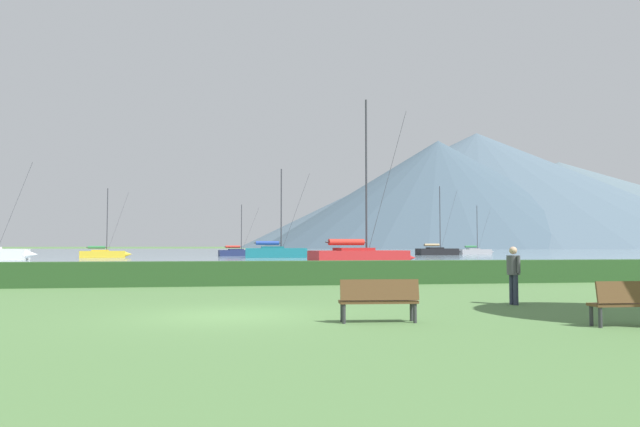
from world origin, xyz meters
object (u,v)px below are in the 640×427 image
object	(u,v)px
sailboat_slip_0	(360,256)
sailboat_slip_3	(103,254)
person_seated_viewer	(513,270)
sailboat_slip_5	(438,251)
sailboat_slip_9	(475,251)
sailboat_slip_7	(277,252)
park_bench_under_tree	(628,301)
sailboat_slip_6	(239,252)
park_bench_near_path	(379,298)

from	to	relation	value
sailboat_slip_0	sailboat_slip_3	size ratio (longest dim) A/B	1.48
person_seated_viewer	sailboat_slip_0	bearing A→B (deg)	74.79
sailboat_slip_5	sailboat_slip_9	size ratio (longest dim) A/B	1.32
sailboat_slip_3	person_seated_viewer	bearing A→B (deg)	-77.47
sailboat_slip_3	sailboat_slip_5	world-z (taller)	sailboat_slip_5
sailboat_slip_5	person_seated_viewer	bearing A→B (deg)	-115.51
sailboat_slip_7	park_bench_under_tree	size ratio (longest dim) A/B	7.62
sailboat_slip_3	sailboat_slip_7	xyz separation A→B (m)	(22.44, -3.40, 0.22)
park_bench_under_tree	person_seated_viewer	distance (m)	4.72
sailboat_slip_6	park_bench_under_tree	xyz separation A→B (m)	(6.01, -81.19, -0.02)
sailboat_slip_0	sailboat_slip_3	distance (m)	44.23
sailboat_slip_6	person_seated_viewer	world-z (taller)	sailboat_slip_6
sailboat_slip_5	sailboat_slip_6	xyz separation A→B (m)	(-32.68, -3.58, -0.12)
sailboat_slip_9	park_bench_under_tree	world-z (taller)	sailboat_slip_9
sailboat_slip_6	sailboat_slip_7	size ratio (longest dim) A/B	0.66
park_bench_near_path	sailboat_slip_9	bearing A→B (deg)	70.10
sailboat_slip_0	sailboat_slip_5	bearing A→B (deg)	51.87
sailboat_slip_0	person_seated_viewer	size ratio (longest dim) A/B	8.19
sailboat_slip_5	park_bench_near_path	world-z (taller)	sailboat_slip_5
sailboat_slip_9	park_bench_near_path	world-z (taller)	sailboat_slip_9
sailboat_slip_7	sailboat_slip_9	bearing A→B (deg)	32.78
sailboat_slip_0	sailboat_slip_3	xyz separation A→B (m)	(-26.34, 35.53, -0.23)
sailboat_slip_0	park_bench_near_path	distance (m)	35.57
sailboat_slip_6	park_bench_near_path	bearing A→B (deg)	-97.90
sailboat_slip_7	park_bench_under_tree	distance (m)	68.35
sailboat_slip_0	park_bench_under_tree	distance (m)	36.29
sailboat_slip_0	sailboat_slip_9	size ratio (longest dim) A/B	1.57
sailboat_slip_9	person_seated_viewer	bearing A→B (deg)	-115.39
park_bench_near_path	park_bench_under_tree	world-z (taller)	same
sailboat_slip_3	sailboat_slip_9	world-z (taller)	sailboat_slip_3
sailboat_slip_3	sailboat_slip_6	size ratio (longest dim) A/B	1.17
sailboat_slip_7	park_bench_near_path	world-z (taller)	sailboat_slip_7
sailboat_slip_9	park_bench_under_tree	distance (m)	97.23
park_bench_under_tree	person_seated_viewer	world-z (taller)	person_seated_viewer
sailboat_slip_3	sailboat_slip_7	distance (m)	22.70
sailboat_slip_3	person_seated_viewer	world-z (taller)	sailboat_slip_3
sailboat_slip_0	park_bench_under_tree	size ratio (longest dim) A/B	8.80
sailboat_slip_0	sailboat_slip_7	size ratio (longest dim) A/B	1.15
sailboat_slip_5	person_seated_viewer	xyz separation A→B (m)	(-26.85, -80.07, 0.30)
sailboat_slip_0	park_bench_near_path	xyz separation A→B (m)	(-7.51, -34.77, -0.24)
sailboat_slip_0	sailboat_slip_5	xyz separation A→B (m)	(24.13, 48.56, -0.10)
sailboat_slip_0	park_bench_near_path	size ratio (longest dim) A/B	7.71
sailboat_slip_6	person_seated_viewer	distance (m)	76.72
park_bench_near_path	person_seated_viewer	distance (m)	5.81
sailboat_slip_0	person_seated_viewer	distance (m)	31.62
sailboat_slip_0	person_seated_viewer	xyz separation A→B (m)	(-2.72, -31.51, 0.20)
sailboat_slip_5	sailboat_slip_7	size ratio (longest dim) A/B	0.98
sailboat_slip_0	sailboat_slip_3	world-z (taller)	sailboat_slip_0
sailboat_slip_7	sailboat_slip_9	xyz separation A→B (m)	(37.05, 22.11, -0.22)
sailboat_slip_7	sailboat_slip_0	bearing A→B (deg)	-81.13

